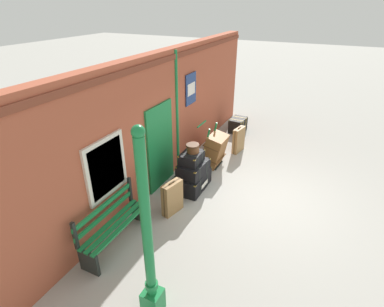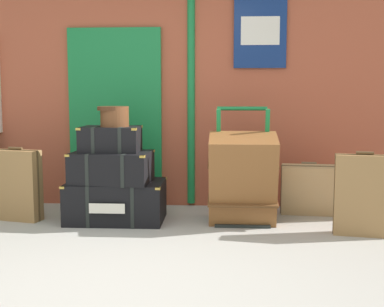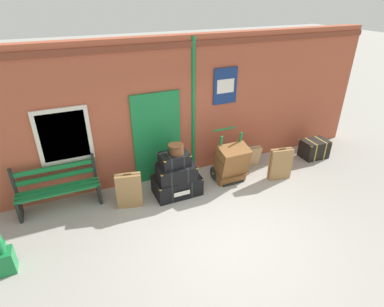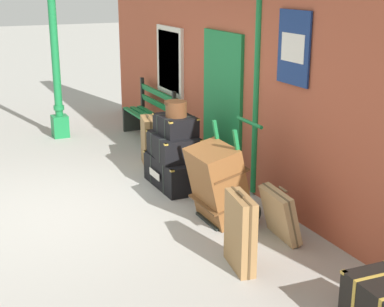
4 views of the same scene
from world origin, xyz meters
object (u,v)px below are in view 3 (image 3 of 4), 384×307
object	(u,v)px
round_hatbox	(176,149)
platform_bench	(58,189)
steamer_trunk_top	(174,159)
suitcase_charcoal	(129,190)
suitcase_tan	(280,164)
suitcase_olive	(249,157)
steamer_trunk_middle	(176,172)
corner_trunk	(314,149)
large_brown_trunk	(232,164)
porters_trolley	(227,168)
steamer_trunk_base	(177,185)

from	to	relation	value
round_hatbox	platform_bench	bearing A→B (deg)	167.49
steamer_trunk_top	suitcase_charcoal	size ratio (longest dim) A/B	0.78
suitcase_tan	suitcase_olive	xyz separation A→B (m)	(-0.39, 0.73, -0.09)
steamer_trunk_middle	corner_trunk	bearing A→B (deg)	2.20
round_hatbox	large_brown_trunk	distance (m)	1.47
steamer_trunk_middle	porters_trolley	xyz separation A→B (m)	(1.36, 0.16, -0.31)
steamer_trunk_middle	platform_bench	bearing A→B (deg)	166.76
platform_bench	suitcase_olive	distance (m)	4.44
steamer_trunk_middle	suitcase_olive	distance (m)	2.14
round_hatbox	porters_trolley	xyz separation A→B (m)	(1.33, 0.13, -0.85)
steamer_trunk_base	steamer_trunk_top	world-z (taller)	steamer_trunk_top
large_brown_trunk	suitcase_charcoal	world-z (taller)	large_brown_trunk
large_brown_trunk	platform_bench	bearing A→B (deg)	171.27
round_hatbox	suitcase_olive	size ratio (longest dim) A/B	0.53
steamer_trunk_base	steamer_trunk_middle	xyz separation A→B (m)	(-0.03, -0.05, 0.37)
suitcase_olive	corner_trunk	xyz separation A→B (m)	(1.92, -0.23, -0.05)
porters_trolley	suitcase_tan	xyz separation A→B (m)	(1.13, -0.51, 0.11)
platform_bench	large_brown_trunk	distance (m)	3.74
large_brown_trunk	porters_trolley	bearing A→B (deg)	90.00
porters_trolley	suitcase_tan	bearing A→B (deg)	-24.40
platform_bench	round_hatbox	size ratio (longest dim) A/B	4.95
platform_bench	steamer_trunk_base	xyz separation A→B (m)	(2.38, -0.51, -0.23)
platform_bench	round_hatbox	world-z (taller)	round_hatbox
corner_trunk	steamer_trunk_middle	bearing A→B (deg)	-177.80
steamer_trunk_middle	suitcase_charcoal	distance (m)	1.05
porters_trolley	large_brown_trunk	world-z (taller)	porters_trolley
platform_bench	large_brown_trunk	bearing A→B (deg)	-8.73
steamer_trunk_middle	steamer_trunk_base	bearing A→B (deg)	57.19
steamer_trunk_top	porters_trolley	xyz separation A→B (m)	(1.37, 0.12, -0.60)
steamer_trunk_top	large_brown_trunk	xyz separation A→B (m)	(1.37, -0.05, -0.39)
suitcase_olive	corner_trunk	distance (m)	1.94
platform_bench	suitcase_charcoal	xyz separation A→B (m)	(1.32, -0.53, -0.07)
large_brown_trunk	suitcase_tan	distance (m)	1.18
large_brown_trunk	corner_trunk	distance (m)	2.67
round_hatbox	suitcase_tan	size ratio (longest dim) A/B	0.40
steamer_trunk_base	porters_trolley	size ratio (longest dim) A/B	0.85
steamer_trunk_base	platform_bench	bearing A→B (deg)	168.00
steamer_trunk_middle	porters_trolley	bearing A→B (deg)	6.62
suitcase_charcoal	corner_trunk	size ratio (longest dim) A/B	1.11
platform_bench	suitcase_olive	world-z (taller)	platform_bench
porters_trolley	suitcase_charcoal	size ratio (longest dim) A/B	1.52
platform_bench	steamer_trunk_top	distance (m)	2.42
steamer_trunk_base	corner_trunk	distance (m)	3.98
porters_trolley	suitcase_olive	size ratio (longest dim) A/B	1.96
suitcase_olive	corner_trunk	bearing A→B (deg)	-6.73
porters_trolley	corner_trunk	size ratio (longest dim) A/B	1.68
platform_bench	porters_trolley	bearing A→B (deg)	-6.09
platform_bench	steamer_trunk_top	world-z (taller)	platform_bench
porters_trolley	suitcase_olive	world-z (taller)	porters_trolley
platform_bench	suitcase_charcoal	world-z (taller)	platform_bench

